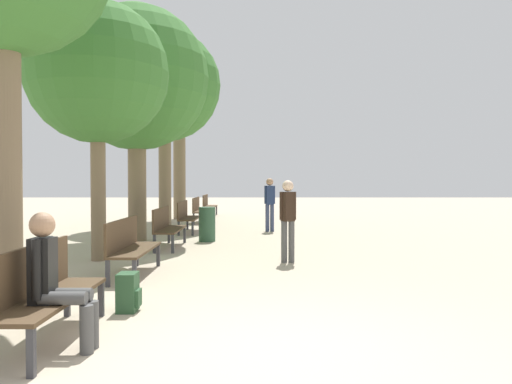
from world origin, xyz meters
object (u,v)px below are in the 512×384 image
pedestrian_near (271,201)px  pedestrian_mid (289,215)px  tree_row_1 (98,74)px  tree_row_4 (180,108)px  backpack (129,292)px  trash_bin (208,224)px  bench_row_2 (167,225)px  bench_row_4 (200,208)px  person_seated (56,277)px  bench_row_0 (43,287)px  bench_row_5 (209,204)px  bench_row_1 (130,243)px  tree_row_3 (166,86)px  bench_row_3 (187,215)px  tree_row_2 (138,79)px

pedestrian_near → pedestrian_mid: size_ratio=1.04×
tree_row_1 → pedestrian_mid: 4.61m
tree_row_1 → pedestrian_near: 7.02m
tree_row_4 → backpack: 14.84m
pedestrian_mid → trash_bin: size_ratio=1.78×
bench_row_2 → bench_row_4: (0.00, 6.73, 0.00)m
pedestrian_mid → trash_bin: pedestrian_mid is taller
bench_row_2 → person_seated: bearing=-88.0°
bench_row_0 → backpack: size_ratio=4.05×
bench_row_4 → pedestrian_mid: bearing=-73.0°
person_seated → pedestrian_near: size_ratio=0.79×
pedestrian_near → bench_row_4: bearing=128.8°
bench_row_2 → pedestrian_near: bearing=55.2°
bench_row_0 → bench_row_5: size_ratio=1.00×
bench_row_1 → person_seated: person_seated is taller
tree_row_3 → backpack: (1.55, -10.93, -4.51)m
pedestrian_near → trash_bin: bearing=-124.8°
tree_row_1 → trash_bin: tree_row_1 is taller
tree_row_4 → tree_row_1: bearing=-90.0°
bench_row_4 → bench_row_5: size_ratio=1.00×
bench_row_0 → pedestrian_near: pedestrian_near is taller
bench_row_3 → tree_row_4: 6.56m
bench_row_4 → backpack: (0.56, -12.35, -0.30)m
tree_row_2 → trash_bin: size_ratio=6.90×
bench_row_4 → trash_bin: bench_row_4 is taller
bench_row_1 → backpack: (0.56, -2.25, -0.30)m
bench_row_0 → backpack: 1.28m
bench_row_4 → tree_row_1: bearing=-96.6°
bench_row_1 → pedestrian_mid: (2.70, 1.29, 0.37)m
tree_row_3 → bench_row_4: bearing=55.1°
bench_row_4 → tree_row_2: (-0.99, -5.37, 3.64)m
tree_row_2 → backpack: tree_row_2 is taller
bench_row_3 → bench_row_5: (0.00, 6.73, 0.00)m
bench_row_0 → bench_row_2: bearing=90.0°
tree_row_3 → trash_bin: 6.22m
bench_row_2 → tree_row_1: 3.75m
bench_row_5 → tree_row_2: (-0.99, -8.74, 3.64)m
bench_row_3 → tree_row_3: (-0.99, 1.94, 4.20)m
bench_row_1 → backpack: 2.34m
backpack → trash_bin: bearing=87.7°
tree_row_3 → pedestrian_mid: 9.11m
bench_row_1 → bench_row_2: (0.00, 3.37, 0.00)m
bench_row_5 → tree_row_1: (-0.99, -11.93, 3.11)m
bench_row_4 → tree_row_3: size_ratio=0.28×
bench_row_2 → tree_row_4: (-0.99, 8.52, 3.94)m
bench_row_4 → bench_row_0: bearing=-90.0°
bench_row_3 → trash_bin: 2.33m
bench_row_3 → bench_row_2: bearing=-90.0°
bench_row_1 → bench_row_4: same height
bench_row_0 → tree_row_1: bearing=101.5°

